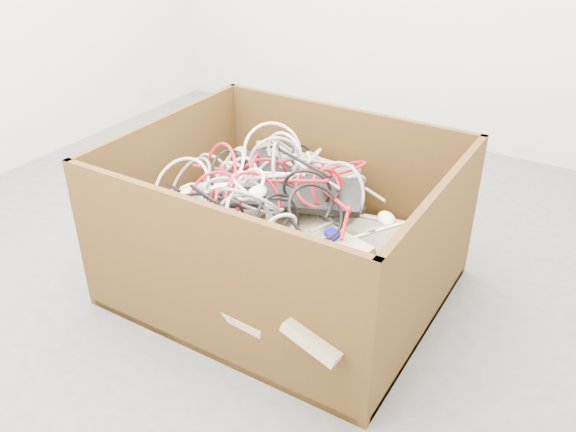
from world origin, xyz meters
The scene contains 8 objects.
ground centered at (0.00, 0.00, 0.00)m, with size 3.00×3.00×0.00m, color #4F4F52.
cardboard_box centered at (0.26, -0.16, 0.15)m, with size 1.11×0.92×0.58m.
keyboard_pile centered at (0.29, -0.17, 0.26)m, with size 1.03×0.92×0.38m.
mice_scatter centered at (0.22, -0.18, 0.37)m, with size 0.83×0.58×0.18m.
power_strip_left centered at (0.02, -0.21, 0.37)m, with size 0.29×0.05×0.04m, color white.
power_strip_right centered at (0.09, -0.38, 0.33)m, with size 0.25×0.05×0.04m, color white.
vga_plug centered at (0.50, -0.23, 0.34)m, with size 0.04×0.04×0.02m, color #110BB1.
cable_tangle centered at (0.14, -0.21, 0.40)m, with size 0.97×0.81×0.40m.
Camera 1 is at (1.26, -1.75, 1.39)m, focal length 37.65 mm.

